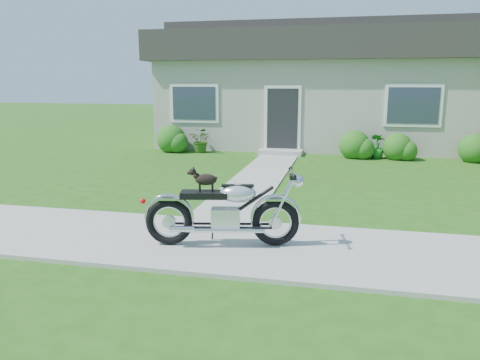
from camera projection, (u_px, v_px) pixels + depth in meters
name	position (u px, v px, depth m)	size (l,w,h in m)	color
ground	(302.00, 250.00, 6.55)	(80.00, 80.00, 0.00)	#235114
sidewalk	(302.00, 249.00, 6.54)	(24.00, 2.20, 0.04)	#9E9B93
walkway	(260.00, 176.00, 11.64)	(1.20, 8.00, 0.03)	#9E9B93
house	(333.00, 86.00, 17.55)	(12.60, 7.03, 4.50)	#AEA89D
shrub_row	(332.00, 145.00, 14.55)	(10.34, 0.97, 0.97)	#265F19
potted_plant_left	(201.00, 140.00, 15.51)	(0.74, 0.64, 0.82)	#2A5015
potted_plant_right	(377.00, 146.00, 14.30)	(0.42, 0.42, 0.76)	#21711F
motorcycle_with_dog	(226.00, 211.00, 6.54)	(2.20, 0.75, 1.10)	black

